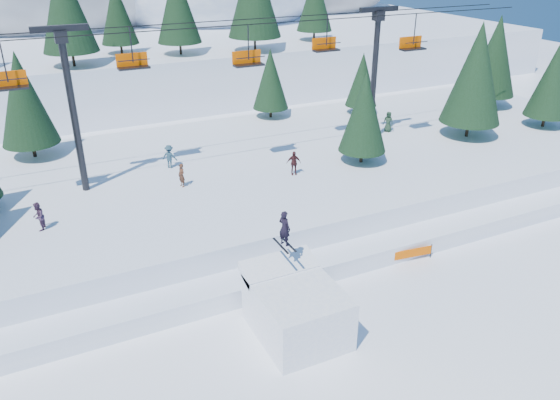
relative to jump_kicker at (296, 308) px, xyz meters
name	(u,v)px	position (x,y,z in m)	size (l,w,h in m)	color
ground	(351,347)	(1.80, -2.16, -1.39)	(160.00, 160.00, 0.00)	white
mid_shelf	(218,183)	(1.80, 15.84, -0.14)	(70.00, 22.00, 2.50)	white
berm	(277,256)	(1.80, 5.84, -0.84)	(70.00, 6.00, 1.10)	white
jump_kicker	(296,308)	(0.00, 0.00, 0.00)	(3.77, 5.14, 5.84)	white
chairlift	(226,70)	(2.80, 15.88, 7.93)	(46.00, 3.21, 10.28)	black
conifer_stand	(259,100)	(5.38, 16.35, 5.44)	(61.56, 17.32, 9.16)	black
distant_skiers	(225,161)	(1.97, 14.65, 1.94)	(28.67, 6.95, 1.72)	#3F1C1E
banner_near	(411,254)	(8.98, 2.73, -0.85)	(2.84, 0.39, 0.90)	black
banner_far	(434,234)	(11.80, 3.98, -0.85)	(2.70, 0.99, 0.90)	black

